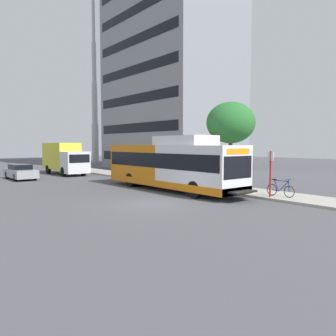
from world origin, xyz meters
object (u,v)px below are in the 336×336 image
at_px(street_tree_near_stop, 231,123).
at_px(box_truck_background, 64,158).
at_px(bus_stop_sign_pole, 270,170).
at_px(bicycle_parked, 280,189).
at_px(transit_bus, 171,165).
at_px(parked_car_far_lane, 20,172).

relative_size(street_tree_near_stop, box_truck_background, 0.84).
relative_size(bus_stop_sign_pole, bicycle_parked, 1.48).
height_order(bicycle_parked, street_tree_near_stop, street_tree_near_stop).
bearing_deg(bus_stop_sign_pole, street_tree_near_stop, 66.49).
xyz_separation_m(transit_bus, box_truck_background, (-0.90, 16.15, 0.04)).
distance_m(transit_bus, bus_stop_sign_pole, 6.77).
bearing_deg(parked_car_far_lane, box_truck_background, 25.20).
bearing_deg(parked_car_far_lane, bicycle_parked, -67.75).
relative_size(bus_stop_sign_pole, street_tree_near_stop, 0.44).
height_order(transit_bus, box_truck_background, transit_bus).
bearing_deg(box_truck_background, bus_stop_sign_pole, -83.11).
bearing_deg(street_tree_near_stop, transit_bus, 153.43).
bearing_deg(street_tree_near_stop, bus_stop_sign_pole, -113.51).
xyz_separation_m(transit_bus, bicycle_parked, (2.51, -6.75, -1.14)).
bearing_deg(transit_bus, bus_stop_sign_pole, -74.29).
bearing_deg(box_truck_background, parked_car_far_lane, -154.80).
xyz_separation_m(transit_bus, parked_car_far_lane, (-5.90, 13.80, -1.04)).
height_order(parked_car_far_lane, box_truck_background, box_truck_background).
bearing_deg(box_truck_background, transit_bus, -86.79).
distance_m(street_tree_near_stop, box_truck_background, 18.89).
bearing_deg(bus_stop_sign_pole, bicycle_parked, -18.72).
relative_size(transit_bus, bicycle_parked, 6.96).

